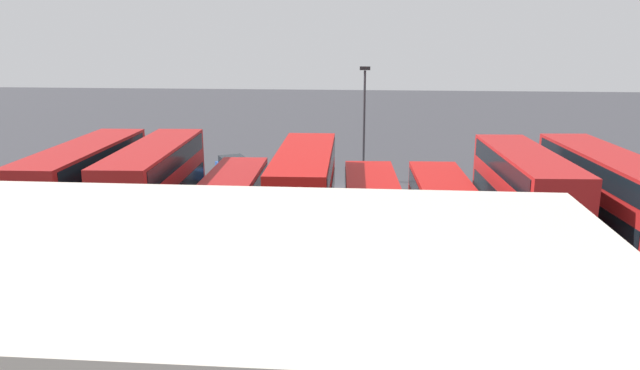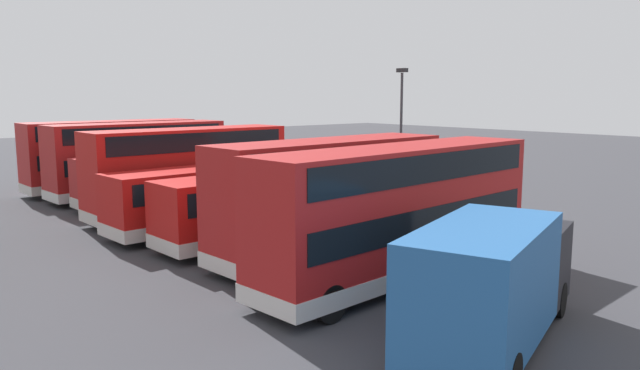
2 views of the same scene
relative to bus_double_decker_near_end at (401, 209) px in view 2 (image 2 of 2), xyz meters
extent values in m
plane|color=#38383D|center=(12.63, -9.77, -2.45)|extent=(140.00, 140.00, 0.00)
cube|color=#A51919|center=(0.00, 0.00, 0.00)|extent=(3.40, 11.94, 4.20)
cube|color=silver|center=(0.00, 0.00, -1.83)|extent=(3.44, 11.98, 0.55)
cube|color=black|center=(0.00, 0.00, -0.20)|extent=(3.40, 11.15, 0.90)
cube|color=black|center=(0.00, 0.00, 1.50)|extent=(3.40, 11.15, 0.90)
cube|color=black|center=(0.43, -5.90, -0.20)|extent=(2.25, 0.22, 1.10)
cylinder|color=black|center=(1.45, -4.40, -1.90)|extent=(0.38, 1.12, 1.10)
cylinder|color=black|center=(-0.80, -4.56, -1.90)|extent=(0.38, 1.12, 1.10)
cylinder|color=black|center=(0.80, 4.57, -1.90)|extent=(0.38, 1.12, 1.10)
cylinder|color=black|center=(-1.45, 4.40, -1.90)|extent=(0.38, 1.12, 1.10)
cube|color=#A51919|center=(3.77, -0.15, 0.00)|extent=(3.08, 10.36, 4.20)
cube|color=silver|center=(3.77, -0.15, -1.83)|extent=(3.12, 10.40, 0.55)
cube|color=black|center=(3.77, -0.15, -0.20)|extent=(3.10, 9.57, 0.90)
cube|color=black|center=(3.77, -0.15, 1.50)|extent=(3.10, 9.57, 0.90)
cube|color=black|center=(4.04, -5.29, -0.20)|extent=(2.25, 0.18, 1.10)
cylinder|color=black|center=(5.09, -3.80, -1.90)|extent=(0.36, 1.11, 1.10)
cylinder|color=black|center=(2.84, -3.92, -1.90)|extent=(0.36, 1.11, 1.10)
cylinder|color=black|center=(4.70, 3.63, -1.90)|extent=(0.36, 1.11, 1.10)
cylinder|color=black|center=(2.45, 3.51, -1.90)|extent=(0.36, 1.11, 1.10)
cube|color=#B71411|center=(7.40, -0.08, -0.80)|extent=(2.91, 10.67, 2.60)
cube|color=silver|center=(7.40, -0.08, -1.83)|extent=(2.96, 10.71, 0.55)
cube|color=black|center=(7.40, -0.08, -0.20)|extent=(2.95, 9.87, 0.90)
cube|color=black|center=(7.58, -5.40, -0.20)|extent=(2.25, 0.14, 1.10)
cylinder|color=black|center=(8.66, -3.93, -1.90)|extent=(0.34, 1.11, 1.10)
cylinder|color=black|center=(6.41, -4.01, -1.90)|extent=(0.34, 1.11, 1.10)
cylinder|color=black|center=(8.39, 3.85, -1.90)|extent=(0.34, 1.11, 1.10)
cylinder|color=black|center=(6.14, 3.77, -1.90)|extent=(0.34, 1.11, 1.10)
cube|color=#B71411|center=(10.89, 0.34, -0.80)|extent=(3.12, 11.16, 2.60)
cube|color=silver|center=(10.89, 0.34, -1.83)|extent=(3.17, 11.21, 0.55)
cube|color=black|center=(10.89, 0.34, -0.20)|extent=(3.14, 10.37, 0.90)
cube|color=black|center=(11.18, -5.21, -0.20)|extent=(2.25, 0.18, 1.10)
cylinder|color=black|center=(12.22, -3.72, -1.90)|extent=(0.36, 1.11, 1.10)
cylinder|color=black|center=(9.98, -3.84, -1.90)|extent=(0.36, 1.11, 1.10)
cylinder|color=black|center=(11.79, 4.51, -1.90)|extent=(0.36, 1.11, 1.10)
cylinder|color=black|center=(9.55, 4.40, -1.90)|extent=(0.36, 1.11, 1.10)
cube|color=#B71411|center=(14.18, 0.32, 0.00)|extent=(2.83, 10.44, 4.20)
cube|color=silver|center=(14.18, 0.32, -1.83)|extent=(2.87, 10.48, 0.55)
cube|color=black|center=(14.18, 0.32, -0.20)|extent=(2.87, 9.64, 0.90)
cube|color=black|center=(14.18, 0.32, 1.50)|extent=(2.87, 9.64, 0.90)
cube|color=black|center=(14.32, -4.89, -0.20)|extent=(2.25, 0.12, 1.10)
cylinder|color=black|center=(15.41, -3.43, -1.90)|extent=(0.33, 1.11, 1.10)
cylinder|color=black|center=(13.16, -3.49, -1.90)|extent=(0.33, 1.11, 1.10)
cylinder|color=black|center=(15.20, 4.14, -1.90)|extent=(0.33, 1.11, 1.10)
cylinder|color=black|center=(12.95, 4.07, -1.90)|extent=(0.33, 1.11, 1.10)
cube|color=#A51919|center=(18.08, -0.48, -0.80)|extent=(2.94, 10.39, 2.60)
cube|color=silver|center=(18.08, -0.48, -1.83)|extent=(2.98, 10.43, 0.55)
cube|color=black|center=(18.08, -0.48, -0.20)|extent=(2.97, 9.59, 0.90)
cube|color=black|center=(18.27, -5.66, -0.20)|extent=(2.25, 0.14, 1.10)
cylinder|color=black|center=(19.34, -4.19, -1.90)|extent=(0.34, 1.11, 1.10)
cylinder|color=black|center=(17.10, -4.27, -1.90)|extent=(0.34, 1.11, 1.10)
cylinder|color=black|center=(19.06, 3.31, -1.90)|extent=(0.34, 1.11, 1.10)
cylinder|color=black|center=(16.81, 3.23, -1.90)|extent=(0.34, 1.11, 1.10)
cube|color=#A51919|center=(21.78, -0.34, 0.00)|extent=(3.10, 10.87, 4.20)
cube|color=silver|center=(21.78, -0.34, -1.83)|extent=(3.15, 10.92, 0.55)
cube|color=black|center=(21.78, -0.34, -0.20)|extent=(3.12, 10.08, 0.90)
cube|color=black|center=(21.78, -0.34, 1.50)|extent=(3.12, 10.08, 0.90)
cube|color=black|center=(22.06, -5.74, -0.20)|extent=(2.25, 0.18, 1.10)
cylinder|color=black|center=(23.11, -4.25, -1.90)|extent=(0.36, 1.11, 1.10)
cylinder|color=black|center=(20.86, -4.37, -1.90)|extent=(0.36, 1.11, 1.10)
cylinder|color=black|center=(22.70, 3.70, -1.90)|extent=(0.36, 1.11, 1.10)
cylinder|color=black|center=(20.45, 3.58, -1.90)|extent=(0.36, 1.11, 1.10)
cube|color=#A51919|center=(25.29, -0.05, 0.00)|extent=(2.83, 10.92, 4.20)
cube|color=silver|center=(25.29, -0.05, -1.83)|extent=(2.87, 10.96, 0.55)
cube|color=black|center=(25.29, -0.05, -0.20)|extent=(2.87, 10.12, 0.90)
cube|color=black|center=(25.29, -0.05, 1.50)|extent=(2.87, 10.12, 0.90)
cube|color=black|center=(25.43, -5.50, -0.20)|extent=(2.25, 0.12, 1.10)
cylinder|color=black|center=(26.52, -4.04, -1.90)|extent=(0.33, 1.11, 1.10)
cylinder|color=black|center=(24.27, -4.10, -1.90)|extent=(0.33, 1.11, 1.10)
cylinder|color=black|center=(26.31, 4.01, -1.90)|extent=(0.33, 1.11, 1.10)
cylinder|color=black|center=(24.06, 3.95, -1.90)|extent=(0.33, 1.11, 1.10)
cube|color=#235999|center=(-5.41, 3.04, -0.65)|extent=(4.14, 6.01, 2.80)
cube|color=black|center=(-4.20, -0.51, -0.95)|extent=(3.01, 2.70, 2.20)
cylinder|color=black|center=(-3.13, -0.15, -1.95)|extent=(0.59, 1.04, 1.00)
cylinder|color=black|center=(-5.27, -0.88, -1.95)|extent=(0.59, 1.04, 1.00)
cylinder|color=black|center=(-4.90, 5.06, -1.95)|extent=(0.59, 1.04, 1.00)
cube|color=#1E479E|center=(20.55, -12.55, -1.92)|extent=(3.53, 4.38, 0.70)
cube|color=black|center=(20.65, -12.73, -1.30)|extent=(2.60, 2.90, 0.55)
cylinder|color=black|center=(19.17, -11.71, -2.13)|extent=(0.50, 0.67, 0.64)
cylinder|color=black|center=(20.57, -10.93, -2.13)|extent=(0.50, 0.67, 0.64)
cylinder|color=black|center=(20.54, -14.17, -2.13)|extent=(0.50, 0.67, 0.64)
cylinder|color=black|center=(21.94, -13.39, -2.13)|extent=(0.50, 0.67, 0.64)
cube|color=#1E479E|center=(30.95, -13.26, -1.92)|extent=(4.48, 4.35, 0.70)
cube|color=black|center=(30.80, -13.40, -1.30)|extent=(3.07, 3.02, 0.55)
cylinder|color=black|center=(31.59, -11.57, -2.13)|extent=(0.62, 0.60, 0.64)
cylinder|color=black|center=(32.68, -12.74, -2.13)|extent=(0.62, 0.60, 0.64)
cylinder|color=black|center=(29.22, -13.78, -2.13)|extent=(0.62, 0.60, 0.64)
cylinder|color=black|center=(30.31, -14.95, -2.13)|extent=(0.62, 0.60, 0.64)
cylinder|color=#38383D|center=(11.51, -12.57, 1.31)|extent=(0.16, 0.16, 7.53)
cube|color=#262628|center=(11.51, -12.57, 5.23)|extent=(0.70, 0.30, 0.24)
camera|label=1|loc=(11.13, 27.69, 7.52)|focal=33.37mm
camera|label=2|loc=(-13.54, 14.95, 3.81)|focal=34.10mm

